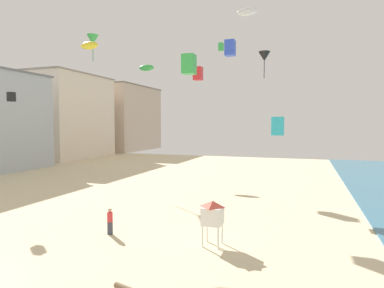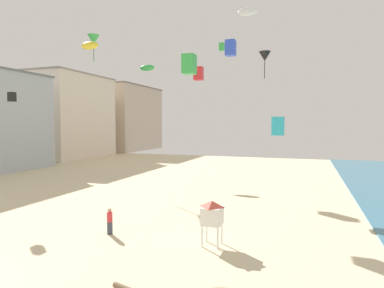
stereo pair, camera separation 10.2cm
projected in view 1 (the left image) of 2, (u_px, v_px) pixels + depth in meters
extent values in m
cube|color=silver|center=(69.00, 117.00, 67.53)|extent=(10.53, 17.59, 16.67)
cube|color=gray|center=(68.00, 75.00, 67.02)|extent=(10.74, 17.95, 0.30)
cube|color=#C6B29E|center=(125.00, 119.00, 88.27)|extent=(12.02, 20.57, 16.62)
cube|color=slate|center=(124.00, 87.00, 87.77)|extent=(12.26, 20.98, 0.30)
cube|color=#383D4C|center=(110.00, 228.00, 20.40)|extent=(0.28, 0.18, 0.80)
cylinder|color=red|center=(110.00, 217.00, 20.36)|extent=(0.34, 0.34, 0.60)
sphere|color=tan|center=(110.00, 210.00, 20.33)|extent=(0.24, 0.24, 0.24)
cylinder|color=white|center=(203.00, 236.00, 18.29)|extent=(0.10, 0.10, 1.20)
cylinder|color=white|center=(218.00, 238.00, 18.00)|extent=(0.10, 0.10, 1.20)
cylinder|color=white|center=(207.00, 231.00, 19.14)|extent=(0.10, 0.10, 1.20)
cylinder|color=white|center=(222.00, 233.00, 18.85)|extent=(0.10, 0.10, 1.20)
cube|color=white|center=(213.00, 216.00, 18.51)|extent=(1.10, 1.10, 1.00)
pyramid|color=#D14C3D|center=(213.00, 204.00, 18.47)|extent=(1.10, 1.10, 0.35)
cube|color=green|center=(221.00, 47.00, 47.58)|extent=(0.70, 0.70, 1.10)
ellipsoid|color=yellow|center=(89.00, 45.00, 28.89)|extent=(1.76, 0.49, 0.68)
cube|color=#2DB7CC|center=(278.00, 126.00, 27.57)|extent=(0.99, 0.99, 1.56)
cone|color=black|center=(264.00, 56.00, 33.37)|extent=(1.19, 1.19, 0.97)
cylinder|color=black|center=(264.00, 70.00, 33.46)|extent=(0.06, 0.06, 1.72)
cube|color=green|center=(189.00, 64.00, 29.24)|extent=(1.10, 1.10, 1.73)
ellipsoid|color=green|center=(147.00, 68.00, 48.50)|extent=(2.34, 0.65, 0.91)
ellipsoid|color=white|center=(247.00, 12.00, 44.91)|extent=(2.81, 0.78, 1.09)
cube|color=blue|center=(230.00, 48.00, 36.08)|extent=(1.07, 1.07, 1.68)
cube|color=red|center=(198.00, 74.00, 39.03)|extent=(0.99, 0.99, 1.56)
cone|color=green|center=(93.00, 40.00, 45.02)|extent=(1.58, 1.58, 1.30)
cylinder|color=#277C35|center=(93.00, 53.00, 45.12)|extent=(0.09, 0.09, 2.30)
cube|color=black|center=(11.00, 97.00, 28.35)|extent=(0.51, 0.51, 0.81)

